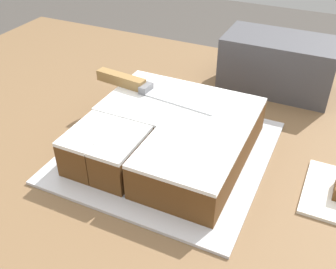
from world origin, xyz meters
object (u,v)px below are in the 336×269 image
at_px(cake_board, 168,151).
at_px(storage_box, 278,64).
at_px(knife, 134,84).
at_px(cake, 169,134).

distance_m(cake_board, storage_box, 0.37).
relative_size(knife, storage_box, 1.06).
xyz_separation_m(cake_board, storage_box, (0.13, 0.34, 0.06)).
distance_m(knife, storage_box, 0.36).
height_order(cake_board, cake, cake).
height_order(cake, knife, knife).
bearing_deg(cake_board, cake, 44.41).
relative_size(cake_board, cake, 1.25).
bearing_deg(knife, cake, -26.51).
xyz_separation_m(cake, knife, (-0.11, 0.07, 0.04)).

